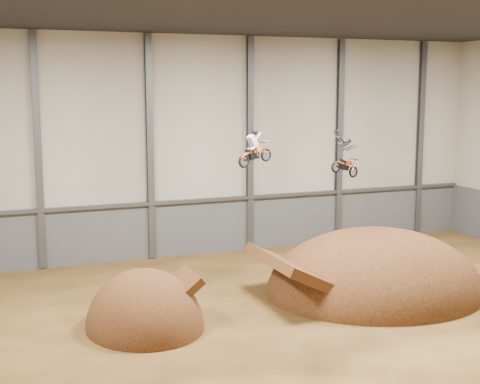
# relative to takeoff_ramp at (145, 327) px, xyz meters

# --- Properties ---
(floor) EXTENTS (40.00, 40.00, 0.00)m
(floor) POSITION_rel_takeoff_ramp_xyz_m (6.61, -2.88, 0.00)
(floor) COLOR #442B12
(floor) RESTS_ON ground
(back_wall) EXTENTS (40.00, 0.10, 14.00)m
(back_wall) POSITION_rel_takeoff_ramp_xyz_m (6.61, 12.12, 7.00)
(back_wall) COLOR #B2AD9D
(back_wall) RESTS_ON ground
(ceiling) EXTENTS (40.00, 40.00, 0.00)m
(ceiling) POSITION_rel_takeoff_ramp_xyz_m (6.61, -2.88, 14.00)
(ceiling) COLOR black
(ceiling) RESTS_ON back_wall
(lower_band_back) EXTENTS (39.80, 0.18, 3.50)m
(lower_band_back) POSITION_rel_takeoff_ramp_xyz_m (6.61, 12.02, 1.75)
(lower_band_back) COLOR #515358
(lower_band_back) RESTS_ON ground
(steel_rail) EXTENTS (39.80, 0.35, 0.20)m
(steel_rail) POSITION_rel_takeoff_ramp_xyz_m (6.61, 11.87, 3.55)
(steel_rail) COLOR #47494F
(steel_rail) RESTS_ON lower_band_back
(steel_column_1) EXTENTS (0.40, 0.36, 13.90)m
(steel_column_1) POSITION_rel_takeoff_ramp_xyz_m (-3.39, 11.92, 7.00)
(steel_column_1) COLOR #47494F
(steel_column_1) RESTS_ON ground
(steel_column_2) EXTENTS (0.40, 0.36, 13.90)m
(steel_column_2) POSITION_rel_takeoff_ramp_xyz_m (3.27, 11.92, 7.00)
(steel_column_2) COLOR #47494F
(steel_column_2) RESTS_ON ground
(steel_column_3) EXTENTS (0.40, 0.36, 13.90)m
(steel_column_3) POSITION_rel_takeoff_ramp_xyz_m (9.94, 11.92, 7.00)
(steel_column_3) COLOR #47494F
(steel_column_3) RESTS_ON ground
(steel_column_4) EXTENTS (0.40, 0.36, 13.90)m
(steel_column_4) POSITION_rel_takeoff_ramp_xyz_m (16.61, 11.92, 7.00)
(steel_column_4) COLOR #47494F
(steel_column_4) RESTS_ON ground
(steel_column_5) EXTENTS (0.40, 0.36, 13.90)m
(steel_column_5) POSITION_rel_takeoff_ramp_xyz_m (23.27, 11.92, 7.00)
(steel_column_5) COLOR #47494F
(steel_column_5) RESTS_ON ground
(takeoff_ramp) EXTENTS (5.29, 6.10, 5.29)m
(takeoff_ramp) POSITION_rel_takeoff_ramp_xyz_m (0.00, 0.00, 0.00)
(takeoff_ramp) COLOR #351C0D
(takeoff_ramp) RESTS_ON ground
(landing_ramp) EXTENTS (11.72, 10.37, 6.76)m
(landing_ramp) POSITION_rel_takeoff_ramp_xyz_m (12.57, 0.76, 0.00)
(landing_ramp) COLOR #351C0D
(landing_ramp) RESTS_ON ground
(fmx_rider_a) EXTENTS (2.52, 1.49, 2.22)m
(fmx_rider_a) POSITION_rel_takeoff_ramp_xyz_m (6.46, 2.56, 7.83)
(fmx_rider_a) COLOR #EB6002
(fmx_rider_b) EXTENTS (2.94, 1.33, 2.62)m
(fmx_rider_b) POSITION_rel_takeoff_ramp_xyz_m (10.22, 0.27, 7.45)
(fmx_rider_b) COLOR red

